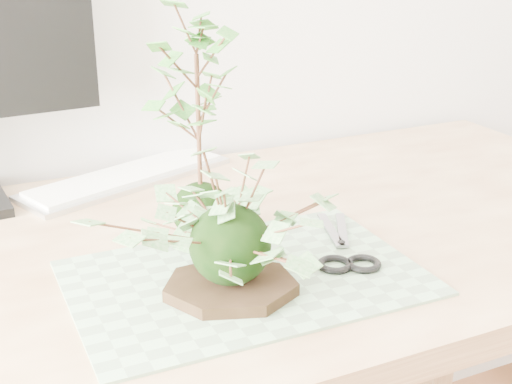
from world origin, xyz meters
The scene contains 7 objects.
desk centered at (-0.07, 1.23, 0.65)m, with size 1.60×0.70×0.74m.
cutting_mat centered at (-0.03, 1.10, 0.74)m, with size 0.43×0.29×0.00m, color slate.
stone_dish centered at (-0.06, 1.07, 0.75)m, with size 0.17×0.17×0.01m, color black.
ivy_kokedama centered at (-0.06, 1.07, 0.85)m, with size 0.31×0.31×0.19m.
maple_kokedama centered at (-0.04, 1.24, 0.98)m, with size 0.24×0.24×0.34m.
keyboard centered at (-0.07, 1.52, 0.75)m, with size 0.40×0.24×0.01m.
scissors centered at (0.12, 1.09, 0.75)m, with size 0.10×0.19×0.01m.
Camera 1 is at (-0.36, 0.38, 1.17)m, focal length 50.00 mm.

